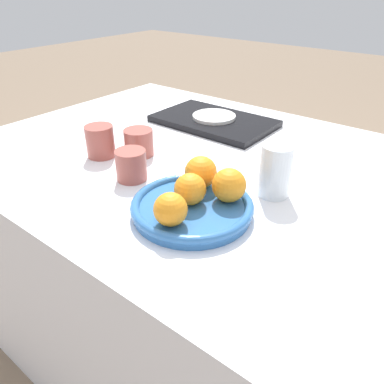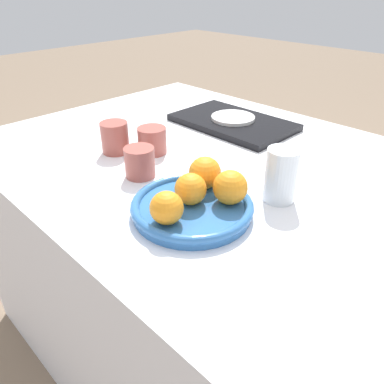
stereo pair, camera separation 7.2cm
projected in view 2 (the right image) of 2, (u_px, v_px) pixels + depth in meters
name	position (u px, v px, depth m)	size (l,w,h in m)	color
ground_plane	(221.00, 350.00, 1.29)	(12.00, 12.00, 0.00)	#7A6651
table	(226.00, 273.00, 1.11)	(1.38, 0.92, 0.71)	white
fruit_platter	(192.00, 207.00, 0.74)	(0.24, 0.24, 0.03)	#336BAD
orange_0	(167.00, 208.00, 0.67)	(0.06, 0.06, 0.06)	orange
orange_1	(230.00, 187.00, 0.73)	(0.07, 0.07, 0.07)	orange
orange_2	(191.00, 189.00, 0.73)	(0.06, 0.06, 0.06)	orange
orange_3	(205.00, 173.00, 0.78)	(0.07, 0.07, 0.07)	orange
water_glass	(281.00, 175.00, 0.76)	(0.07, 0.07, 0.11)	silver
serving_tray	(233.00, 122.00, 1.17)	(0.36, 0.23, 0.02)	black
side_plate	(233.00, 118.00, 1.16)	(0.14, 0.14, 0.01)	silver
cup_0	(140.00, 162.00, 0.87)	(0.07, 0.07, 0.07)	#9E4C42
cup_1	(152.00, 140.00, 0.98)	(0.08, 0.08, 0.07)	#9E4C42
cup_2	(115.00, 137.00, 0.98)	(0.07, 0.07, 0.08)	#9E4C42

